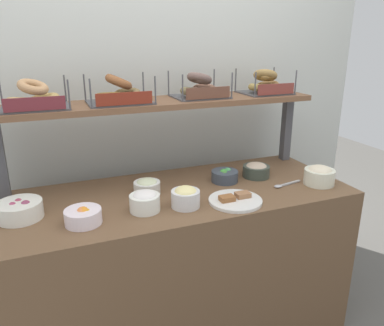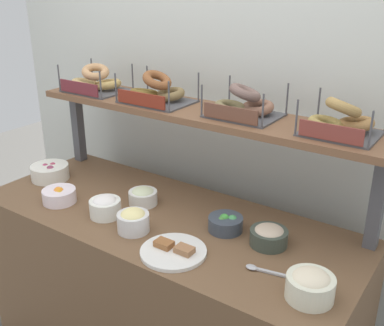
{
  "view_description": "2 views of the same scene",
  "coord_description": "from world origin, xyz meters",
  "px_view_note": "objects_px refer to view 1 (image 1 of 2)",
  "views": [
    {
      "loc": [
        -0.6,
        -1.68,
        1.61
      ],
      "look_at": [
        0.08,
        0.02,
        0.99
      ],
      "focal_mm": 35.64,
      "sensor_mm": 36.0,
      "label": 1
    },
    {
      "loc": [
        1.13,
        -1.41,
        1.84
      ],
      "look_at": [
        0.09,
        0.09,
        1.1
      ],
      "focal_mm": 43.23,
      "sensor_mm": 36.0,
      "label": 2
    }
  ],
  "objects_px": {
    "serving_spoon_near_plate": "(284,185)",
    "bowl_egg_salad": "(186,197)",
    "bowl_tuna_salad": "(256,170)",
    "bowl_beet_salad": "(20,210)",
    "bagel_basket_cinnamon_raisin": "(119,93)",
    "bowl_potato_salad": "(319,175)",
    "bowl_fruit_salad": "(83,216)",
    "bowl_scallion_spread": "(147,186)",
    "bowl_cream_cheese": "(145,201)",
    "serving_plate_white": "(235,200)",
    "bowl_veggie_mix": "(225,176)",
    "bagel_basket_everything": "(265,85)",
    "bagel_basket_sesame": "(34,98)",
    "bagel_basket_poppy": "(199,89)"
  },
  "relations": [
    {
      "from": "serving_spoon_near_plate",
      "to": "bowl_egg_salad",
      "type": "bearing_deg",
      "value": -175.55
    },
    {
      "from": "bowl_tuna_salad",
      "to": "bowl_beet_salad",
      "type": "distance_m",
      "value": 1.22
    },
    {
      "from": "serving_spoon_near_plate",
      "to": "bagel_basket_cinnamon_raisin",
      "type": "bearing_deg",
      "value": 153.92
    },
    {
      "from": "bowl_potato_salad",
      "to": "bowl_beet_salad",
      "type": "xyz_separation_m",
      "value": [
        -1.48,
        0.15,
        -0.01
      ]
    },
    {
      "from": "bowl_fruit_salad",
      "to": "bowl_scallion_spread",
      "type": "height_order",
      "value": "bowl_scallion_spread"
    },
    {
      "from": "bowl_scallion_spread",
      "to": "serving_spoon_near_plate",
      "type": "relative_size",
      "value": 0.74
    },
    {
      "from": "bowl_potato_salad",
      "to": "bagel_basket_cinnamon_raisin",
      "type": "relative_size",
      "value": 0.5
    },
    {
      "from": "bowl_cream_cheese",
      "to": "bowl_tuna_salad",
      "type": "bearing_deg",
      "value": 15.67
    },
    {
      "from": "bagel_basket_cinnamon_raisin",
      "to": "serving_plate_white",
      "type": "bearing_deg",
      "value": -46.72
    },
    {
      "from": "serving_plate_white",
      "to": "bowl_egg_salad",
      "type": "bearing_deg",
      "value": 170.03
    },
    {
      "from": "bowl_tuna_salad",
      "to": "serving_plate_white",
      "type": "xyz_separation_m",
      "value": [
        -0.27,
        -0.26,
        -0.03
      ]
    },
    {
      "from": "bowl_potato_salad",
      "to": "bowl_veggie_mix",
      "type": "relative_size",
      "value": 1.11
    },
    {
      "from": "bowl_egg_salad",
      "to": "serving_spoon_near_plate",
      "type": "relative_size",
      "value": 0.74
    },
    {
      "from": "bowl_potato_salad",
      "to": "bowl_veggie_mix",
      "type": "xyz_separation_m",
      "value": [
        -0.45,
        0.22,
        -0.02
      ]
    },
    {
      "from": "bowl_scallion_spread",
      "to": "bagel_basket_everything",
      "type": "xyz_separation_m",
      "value": [
        0.8,
        0.23,
        0.44
      ]
    },
    {
      "from": "serving_spoon_near_plate",
      "to": "bagel_basket_sesame",
      "type": "bearing_deg",
      "value": 162.26
    },
    {
      "from": "bowl_cream_cheese",
      "to": "bowl_scallion_spread",
      "type": "relative_size",
      "value": 1.04
    },
    {
      "from": "bagel_basket_sesame",
      "to": "bowl_scallion_spread",
      "type": "bearing_deg",
      "value": -23.75
    },
    {
      "from": "bagel_basket_everything",
      "to": "bowl_egg_salad",
      "type": "bearing_deg",
      "value": -146.67
    },
    {
      "from": "bowl_potato_salad",
      "to": "bagel_basket_everything",
      "type": "height_order",
      "value": "bagel_basket_everything"
    },
    {
      "from": "bowl_veggie_mix",
      "to": "bagel_basket_everything",
      "type": "height_order",
      "value": "bagel_basket_everything"
    },
    {
      "from": "bowl_fruit_salad",
      "to": "bowl_potato_salad",
      "type": "xyz_separation_m",
      "value": [
        1.23,
        -0.0,
        0.02
      ]
    },
    {
      "from": "bagel_basket_sesame",
      "to": "bowl_beet_salad",
      "type": "bearing_deg",
      "value": -113.06
    },
    {
      "from": "bowl_beet_salad",
      "to": "bowl_egg_salad",
      "type": "height_order",
      "value": "bowl_egg_salad"
    },
    {
      "from": "bowl_veggie_mix",
      "to": "bowl_egg_salad",
      "type": "height_order",
      "value": "bowl_egg_salad"
    },
    {
      "from": "bowl_veggie_mix",
      "to": "bowl_tuna_salad",
      "type": "bearing_deg",
      "value": 0.14
    },
    {
      "from": "serving_spoon_near_plate",
      "to": "bagel_basket_cinnamon_raisin",
      "type": "relative_size",
      "value": 0.56
    },
    {
      "from": "serving_plate_white",
      "to": "bagel_basket_poppy",
      "type": "distance_m",
      "value": 0.68
    },
    {
      "from": "bowl_tuna_salad",
      "to": "bagel_basket_sesame",
      "type": "height_order",
      "value": "bagel_basket_sesame"
    },
    {
      "from": "bagel_basket_everything",
      "to": "bowl_tuna_salad",
      "type": "bearing_deg",
      "value": -126.41
    },
    {
      "from": "bowl_fruit_salad",
      "to": "bagel_basket_sesame",
      "type": "height_order",
      "value": "bagel_basket_sesame"
    },
    {
      "from": "bowl_cream_cheese",
      "to": "bowl_scallion_spread",
      "type": "height_order",
      "value": "bowl_cream_cheese"
    },
    {
      "from": "bagel_basket_sesame",
      "to": "bagel_basket_cinnamon_raisin",
      "type": "bearing_deg",
      "value": 0.32
    },
    {
      "from": "bowl_cream_cheese",
      "to": "bagel_basket_everything",
      "type": "distance_m",
      "value": 1.05
    },
    {
      "from": "bowl_tuna_salad",
      "to": "bowl_cream_cheese",
      "type": "distance_m",
      "value": 0.72
    },
    {
      "from": "serving_plate_white",
      "to": "bagel_basket_everything",
      "type": "relative_size",
      "value": 0.93
    },
    {
      "from": "bagel_basket_poppy",
      "to": "bagel_basket_everything",
      "type": "xyz_separation_m",
      "value": [
        0.42,
        -0.01,
        0.0
      ]
    },
    {
      "from": "bowl_beet_salad",
      "to": "bagel_basket_poppy",
      "type": "height_order",
      "value": "bagel_basket_poppy"
    },
    {
      "from": "bagel_basket_everything",
      "to": "bagel_basket_sesame",
      "type": "bearing_deg",
      "value": -179.0
    },
    {
      "from": "bagel_basket_cinnamon_raisin",
      "to": "bowl_potato_salad",
      "type": "bearing_deg",
      "value": -23.58
    },
    {
      "from": "bowl_veggie_mix",
      "to": "bowl_potato_salad",
      "type": "bearing_deg",
      "value": -26.06
    },
    {
      "from": "bagel_basket_sesame",
      "to": "bagel_basket_poppy",
      "type": "bearing_deg",
      "value": 1.88
    },
    {
      "from": "bagel_basket_cinnamon_raisin",
      "to": "bagel_basket_everything",
      "type": "height_order",
      "value": "bagel_basket_cinnamon_raisin"
    },
    {
      "from": "bowl_scallion_spread",
      "to": "bagel_basket_cinnamon_raisin",
      "type": "relative_size",
      "value": 0.41
    },
    {
      "from": "serving_plate_white",
      "to": "bowl_fruit_salad",
      "type": "bearing_deg",
      "value": 176.36
    },
    {
      "from": "bowl_fruit_salad",
      "to": "bagel_basket_everything",
      "type": "relative_size",
      "value": 0.56
    },
    {
      "from": "bowl_scallion_spread",
      "to": "bagel_basket_sesame",
      "type": "distance_m",
      "value": 0.68
    },
    {
      "from": "bowl_cream_cheese",
      "to": "bagel_basket_sesame",
      "type": "bearing_deg",
      "value": 136.42
    },
    {
      "from": "bagel_basket_cinnamon_raisin",
      "to": "serving_spoon_near_plate",
      "type": "bearing_deg",
      "value": -26.08
    },
    {
      "from": "bowl_potato_salad",
      "to": "bagel_basket_poppy",
      "type": "bearing_deg",
      "value": 138.91
    }
  ]
}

